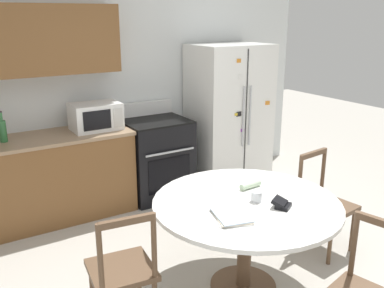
{
  "coord_description": "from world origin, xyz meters",
  "views": [
    {
      "loc": [
        -1.84,
        -2.01,
        2.08
      ],
      "look_at": [
        0.12,
        1.15,
        0.95
      ],
      "focal_mm": 40.0,
      "sensor_mm": 36.0,
      "label": 1
    }
  ],
  "objects": [
    {
      "name": "kitchen_counter",
      "position": [
        -1.14,
        2.29,
        0.45
      ],
      "size": [
        2.15,
        0.64,
        0.9
      ],
      "color": "brown",
      "rests_on": "ground_plane"
    },
    {
      "name": "back_wall",
      "position": [
        -0.3,
        2.59,
        1.44
      ],
      "size": [
        5.2,
        0.44,
        2.6
      ],
      "color": "silver",
      "rests_on": "ground_plane"
    },
    {
      "name": "refrigerator",
      "position": [
        1.33,
        2.24,
        0.87
      ],
      "size": [
        0.94,
        0.71,
        1.74
      ],
      "color": "white",
      "rests_on": "ground_plane"
    },
    {
      "name": "microwave",
      "position": [
        -0.38,
        2.29,
        1.04
      ],
      "size": [
        0.51,
        0.36,
        0.28
      ],
      "color": "white",
      "rests_on": "kitchen_counter"
    },
    {
      "name": "folded_napkin",
      "position": [
        0.24,
        0.46,
        0.77
      ],
      "size": [
        0.2,
        0.07,
        0.05
      ],
      "color": "beige",
      "rests_on": "dining_table"
    },
    {
      "name": "wallet",
      "position": [
        0.2,
        0.06,
        0.77
      ],
      "size": [
        0.17,
        0.17,
        0.07
      ],
      "color": "black",
      "rests_on": "dining_table"
    },
    {
      "name": "dining_chair_right",
      "position": [
        1.03,
        0.36,
        0.43
      ],
      "size": [
        0.47,
        0.47,
        0.9
      ],
      "rotation": [
        0.0,
        0.0,
        3.26
      ],
      "color": "brown",
      "rests_on": "ground_plane"
    },
    {
      "name": "counter_bottle",
      "position": [
        -1.3,
        2.31,
        1.01
      ],
      "size": [
        0.07,
        0.07,
        0.3
      ],
      "color": "#2D6B38",
      "rests_on": "kitchen_counter"
    },
    {
      "name": "oven_range",
      "position": [
        0.31,
        2.26,
        0.47
      ],
      "size": [
        0.72,
        0.68,
        1.08
      ],
      "color": "black",
      "rests_on": "ground_plane"
    },
    {
      "name": "candle_glass",
      "position": [
        0.12,
        0.24,
        0.77
      ],
      "size": [
        0.08,
        0.08,
        0.08
      ],
      "color": "silver",
      "rests_on": "dining_table"
    },
    {
      "name": "dining_table",
      "position": [
        0.05,
        0.27,
        0.62
      ],
      "size": [
        1.41,
        1.41,
        0.74
      ],
      "color": "white",
      "rests_on": "ground_plane"
    },
    {
      "name": "dining_chair_left",
      "position": [
        -0.93,
        0.34,
        0.43
      ],
      "size": [
        0.47,
        0.47,
        0.9
      ],
      "rotation": [
        0.0,
        0.0,
        6.16
      ],
      "color": "brown",
      "rests_on": "ground_plane"
    },
    {
      "name": "mail_stack",
      "position": [
        -0.2,
        0.12,
        0.75
      ],
      "size": [
        0.32,
        0.36,
        0.02
      ],
      "color": "white",
      "rests_on": "dining_table"
    }
  ]
}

